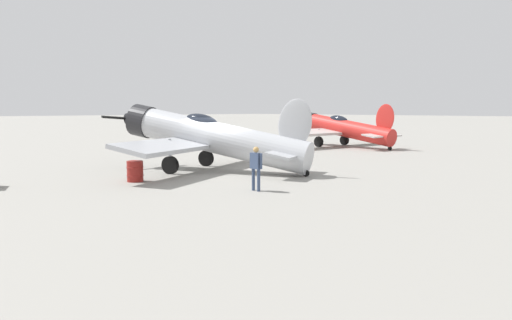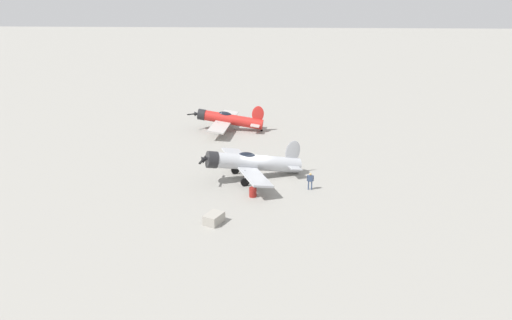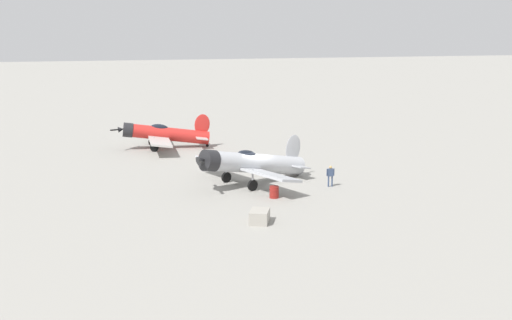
% 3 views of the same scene
% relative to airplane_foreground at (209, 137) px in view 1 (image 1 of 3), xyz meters
% --- Properties ---
extents(ground_plane, '(400.00, 400.00, 0.00)m').
position_rel_airplane_foreground_xyz_m(ground_plane, '(0.45, 0.18, -1.60)').
color(ground_plane, gray).
extents(airplane_foreground, '(9.35, 10.61, 3.45)m').
position_rel_airplane_foreground_xyz_m(airplane_foreground, '(0.00, 0.00, 0.00)').
color(airplane_foreground, '#B7BABF').
rests_on(airplane_foreground, ground_plane).
extents(airplane_mid_apron, '(9.78, 10.69, 3.35)m').
position_rel_airplane_foreground_xyz_m(airplane_mid_apron, '(-4.13, 16.49, -0.17)').
color(airplane_mid_apron, red).
rests_on(airplane_mid_apron, ground_plane).
extents(ground_crew_mechanic, '(0.61, 0.24, 1.57)m').
position_rel_airplane_foreground_xyz_m(ground_crew_mechanic, '(5.43, -2.34, -0.65)').
color(ground_crew_mechanic, '#384766').
rests_on(ground_crew_mechanic, ground_plane).
extents(fuel_drum, '(0.68, 0.68, 0.83)m').
position_rel_airplane_foreground_xyz_m(fuel_drum, '(0.45, -4.20, -1.19)').
color(fuel_drum, maroon).
rests_on(fuel_drum, ground_plane).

